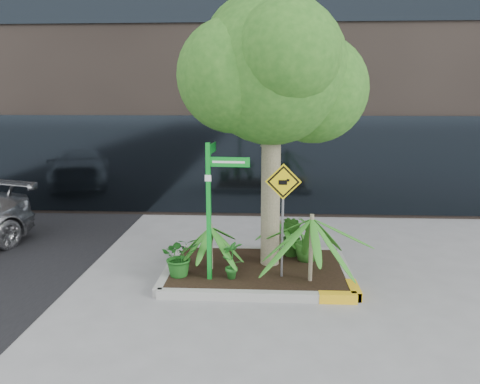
{
  "coord_description": "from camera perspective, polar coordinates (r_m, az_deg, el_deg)",
  "views": [
    {
      "loc": [
        0.32,
        -7.78,
        3.23
      ],
      "look_at": [
        -0.11,
        0.2,
        1.56
      ],
      "focal_mm": 35.0,
      "sensor_mm": 36.0,
      "label": 1
    }
  ],
  "objects": [
    {
      "name": "ground",
      "position": [
        8.43,
        0.67,
        -10.75
      ],
      "size": [
        80.0,
        80.0,
        0.0
      ],
      "primitive_type": "plane",
      "color": "gray",
      "rests_on": "ground"
    },
    {
      "name": "planter",
      "position": [
        8.64,
        2.31,
        -9.46
      ],
      "size": [
        3.35,
        2.36,
        0.15
      ],
      "color": "#9E9E99",
      "rests_on": "ground"
    },
    {
      "name": "tree",
      "position": [
        8.31,
        3.94,
        14.61
      ],
      "size": [
        3.33,
        2.95,
        4.99
      ],
      "color": "gray",
      "rests_on": "ground"
    },
    {
      "name": "palm_front",
      "position": [
        7.79,
        8.76,
        -3.24
      ],
      "size": [
        1.3,
        1.3,
        1.44
      ],
      "color": "gray",
      "rests_on": "ground"
    },
    {
      "name": "palm_left",
      "position": [
        8.31,
        -3.61,
        -4.28
      ],
      "size": [
        0.94,
        0.94,
        1.05
      ],
      "color": "gray",
      "rests_on": "ground"
    },
    {
      "name": "palm_back",
      "position": [
        9.14,
        5.02,
        -3.73
      ],
      "size": [
        0.78,
        0.78,
        0.86
      ],
      "color": "gray",
      "rests_on": "ground"
    },
    {
      "name": "shrub_a",
      "position": [
        8.2,
        -7.33,
        -7.74
      ],
      "size": [
        0.81,
        0.81,
        0.71
      ],
      "primitive_type": "imported",
      "rotation": [
        0.0,
        0.0,
        0.32
      ],
      "color": "#1B5D1A",
      "rests_on": "planter"
    },
    {
      "name": "shrub_b",
      "position": [
        8.92,
        8.17,
        -5.72
      ],
      "size": [
        0.53,
        0.53,
        0.83
      ],
      "primitive_type": "imported",
      "rotation": [
        0.0,
        0.0,
        1.72
      ],
      "color": "#28611D",
      "rests_on": "planter"
    },
    {
      "name": "shrub_c",
      "position": [
        8.02,
        -0.98,
        -8.17
      ],
      "size": [
        0.5,
        0.5,
        0.69
      ],
      "primitive_type": "imported",
      "rotation": [
        0.0,
        0.0,
        3.69
      ],
      "color": "#216D22",
      "rests_on": "planter"
    },
    {
      "name": "shrub_d",
      "position": [
        9.1,
        6.45,
        -5.37
      ],
      "size": [
        0.61,
        0.61,
        0.81
      ],
      "primitive_type": "imported",
      "rotation": [
        0.0,
        0.0,
        5.25
      ],
      "color": "#265E1B",
      "rests_on": "planter"
    },
    {
      "name": "street_sign_post",
      "position": [
        7.76,
        -3.43,
        -0.89
      ],
      "size": [
        0.73,
        0.74,
        2.47
      ],
      "rotation": [
        0.0,
        0.0,
        -0.07
      ],
      "color": "#0E9B26",
      "rests_on": "ground"
    },
    {
      "name": "cattle_sign",
      "position": [
        7.85,
        5.26,
        -1.15
      ],
      "size": [
        0.61,
        0.07,
        1.97
      ],
      "rotation": [
        0.0,
        0.0,
        -0.02
      ],
      "color": "slate",
      "rests_on": "ground"
    }
  ]
}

